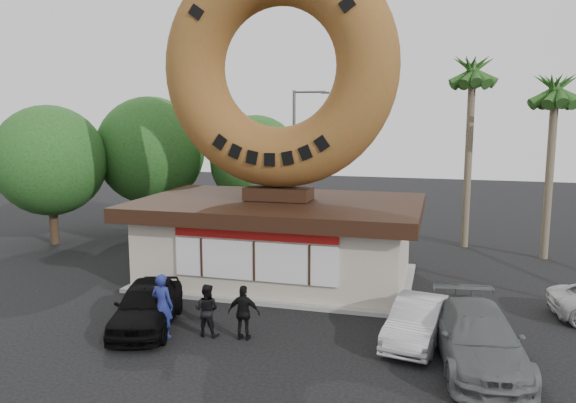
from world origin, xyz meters
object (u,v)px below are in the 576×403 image
(car_silver, at_px, (418,321))
(car_grey, at_px, (478,338))
(giant_donut, at_px, (278,67))
(car_black, at_px, (147,305))
(person_left, at_px, (162,306))
(person_center, at_px, (207,310))
(donut_shop, at_px, (279,237))
(person_right, at_px, (244,313))
(street_lamp, at_px, (296,153))

(car_silver, distance_m, car_grey, 2.01)
(giant_donut, xyz_separation_m, car_grey, (7.36, -6.15, -7.70))
(giant_donut, height_order, car_black, giant_donut)
(person_left, relative_size, person_center, 1.22)
(donut_shop, bearing_deg, giant_donut, 90.00)
(person_center, relative_size, car_black, 0.37)
(person_right, height_order, car_black, person_right)
(person_center, distance_m, person_right, 1.19)
(person_left, xyz_separation_m, car_black, (-0.84, 0.57, -0.25))
(person_right, height_order, car_grey, person_right)
(person_right, bearing_deg, car_black, -5.68)
(giant_donut, relative_size, car_black, 2.15)
(giant_donut, relative_size, person_right, 5.59)
(car_black, bearing_deg, person_right, -18.03)
(person_right, xyz_separation_m, car_grey, (6.63, 0.06, -0.08))
(giant_donut, bearing_deg, donut_shop, -90.00)
(giant_donut, distance_m, car_silver, 10.89)
(donut_shop, relative_size, car_silver, 2.88)
(person_left, bearing_deg, giant_donut, -97.96)
(street_lamp, bearing_deg, car_grey, -60.29)
(donut_shop, relative_size, giant_donut, 1.20)
(street_lamp, relative_size, person_right, 4.81)
(car_black, bearing_deg, donut_shop, 51.22)
(person_right, bearing_deg, street_lamp, -84.65)
(car_grey, bearing_deg, person_left, 175.28)
(donut_shop, xyz_separation_m, person_right, (0.73, -6.19, -0.93))
(person_right, bearing_deg, person_left, 6.82)
(car_silver, bearing_deg, street_lamp, 126.81)
(person_center, height_order, car_silver, person_center)
(donut_shop, relative_size, car_black, 2.59)
(street_lamp, bearing_deg, car_black, -92.45)
(giant_donut, relative_size, person_left, 4.73)
(giant_donut, relative_size, street_lamp, 1.16)
(street_lamp, xyz_separation_m, person_right, (2.59, -16.21, -3.65))
(person_left, bearing_deg, person_center, -153.92)
(car_grey, bearing_deg, street_lamp, 111.76)
(car_silver, bearing_deg, person_center, -158.69)
(donut_shop, relative_size, person_left, 5.69)
(person_center, bearing_deg, person_right, -178.67)
(person_left, relative_size, person_right, 1.18)
(car_black, bearing_deg, person_left, -49.92)
(donut_shop, bearing_deg, person_center, -94.24)
(car_silver, bearing_deg, person_right, -156.16)
(donut_shop, height_order, giant_donut, giant_donut)
(donut_shop, distance_m, person_left, 6.90)
(car_silver, bearing_deg, donut_shop, 149.09)
(person_right, bearing_deg, person_center, -3.33)
(person_left, relative_size, car_black, 0.45)
(person_left, bearing_deg, donut_shop, -98.00)
(giant_donut, height_order, street_lamp, giant_donut)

